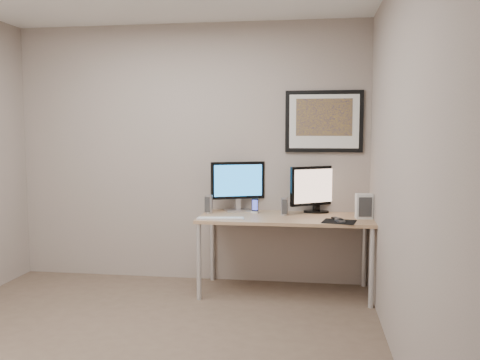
{
  "coord_description": "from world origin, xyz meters",
  "views": [
    {
      "loc": [
        1.25,
        -3.35,
        1.51
      ],
      "look_at": [
        0.61,
        1.1,
        1.09
      ],
      "focal_mm": 38.0,
      "sensor_mm": 36.0,
      "label": 1
    }
  ],
  "objects": [
    {
      "name": "fan_unit",
      "position": [
        1.72,
        1.35,
        0.84
      ],
      "size": [
        0.16,
        0.12,
        0.23
      ],
      "primitive_type": "cube",
      "rotation": [
        0.0,
        0.0,
        0.11
      ],
      "color": "silver",
      "rests_on": "desk"
    },
    {
      "name": "phone_dock",
      "position": [
        0.7,
        1.51,
        0.8
      ],
      "size": [
        0.08,
        0.08,
        0.15
      ],
      "primitive_type": "cube",
      "rotation": [
        0.0,
        0.0,
        -0.17
      ],
      "color": "black",
      "rests_on": "desk"
    },
    {
      "name": "mousepad",
      "position": [
        1.48,
        1.13,
        0.73
      ],
      "size": [
        0.32,
        0.3,
        0.0
      ],
      "primitive_type": "cube",
      "rotation": [
        0.0,
        0.0,
        -0.2
      ],
      "color": "black",
      "rests_on": "desk"
    },
    {
      "name": "remote",
      "position": [
        1.48,
        1.21,
        0.74
      ],
      "size": [
        0.13,
        0.18,
        0.02
      ],
      "primitive_type": "cube",
      "rotation": [
        0.0,
        0.0,
        0.49
      ],
      "color": "black",
      "rests_on": "desk"
    },
    {
      "name": "room",
      "position": [
        0.0,
        0.45,
        1.64
      ],
      "size": [
        3.6,
        3.6,
        3.6
      ],
      "color": "white",
      "rests_on": "ground"
    },
    {
      "name": "keyboard",
      "position": [
        0.42,
        1.13,
        0.74
      ],
      "size": [
        0.44,
        0.17,
        0.01
      ],
      "primitive_type": "cube",
      "rotation": [
        0.0,
        0.0,
        0.14
      ],
      "color": "silver",
      "rests_on": "desk"
    },
    {
      "name": "framed_art",
      "position": [
        1.35,
        1.68,
        1.62
      ],
      "size": [
        0.75,
        0.04,
        0.6
      ],
      "color": "black",
      "rests_on": "room"
    },
    {
      "name": "mouse",
      "position": [
        1.49,
        1.12,
        0.75
      ],
      "size": [
        0.09,
        0.11,
        0.03
      ],
      "primitive_type": "ellipsoid",
      "rotation": [
        0.0,
        0.0,
        0.34
      ],
      "color": "black",
      "rests_on": "mousepad"
    },
    {
      "name": "desk",
      "position": [
        1.0,
        1.35,
        0.66
      ],
      "size": [
        1.6,
        0.7,
        0.73
      ],
      "color": "olive",
      "rests_on": "floor"
    },
    {
      "name": "speaker_right",
      "position": [
        0.99,
        1.43,
        0.81
      ],
      "size": [
        0.07,
        0.07,
        0.17
      ],
      "primitive_type": "cylinder",
      "rotation": [
        0.0,
        0.0,
        0.05
      ],
      "color": "#B2B1B7",
      "rests_on": "desk"
    },
    {
      "name": "monitor_tv",
      "position": [
        1.29,
        1.62,
        0.97
      ],
      "size": [
        0.5,
        0.35,
        0.46
      ],
      "rotation": [
        0.0,
        0.0,
        0.59
      ],
      "color": "black",
      "rests_on": "desk"
    },
    {
      "name": "floor",
      "position": [
        0.0,
        0.0,
        0.0
      ],
      "size": [
        3.6,
        3.6,
        0.0
      ],
      "primitive_type": "plane",
      "color": "brown",
      "rests_on": "ground"
    },
    {
      "name": "speaker_left",
      "position": [
        0.25,
        1.44,
        0.82
      ],
      "size": [
        0.09,
        0.09,
        0.18
      ],
      "primitive_type": "cylinder",
      "rotation": [
        0.0,
        0.0,
        -0.28
      ],
      "color": "#B2B1B7",
      "rests_on": "desk"
    },
    {
      "name": "monitor_large",
      "position": [
        0.51,
        1.6,
        1.0
      ],
      "size": [
        0.51,
        0.26,
        0.49
      ],
      "rotation": [
        0.0,
        0.0,
        0.4
      ],
      "color": "#B2B1B7",
      "rests_on": "desk"
    }
  ]
}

